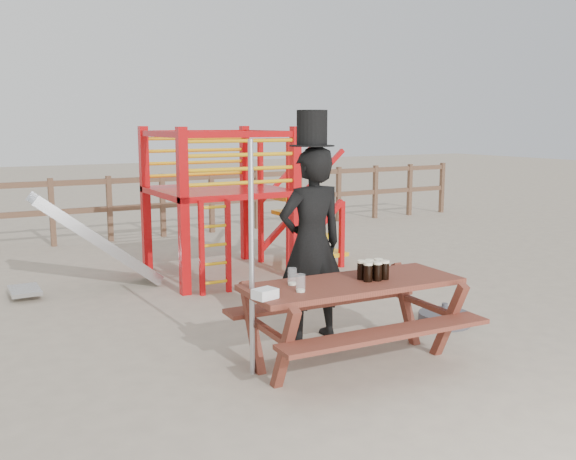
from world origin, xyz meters
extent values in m
plane|color=tan|center=(0.00, 0.00, 0.00)|extent=(60.00, 60.00, 0.00)
cube|color=brown|center=(0.00, 7.00, 1.10)|extent=(15.00, 0.06, 0.10)
cube|color=brown|center=(0.00, 7.00, 0.60)|extent=(15.00, 0.06, 0.10)
cube|color=brown|center=(-1.50, 7.00, 0.60)|extent=(0.09, 0.09, 1.20)
cube|color=brown|center=(-0.50, 7.00, 0.60)|extent=(0.09, 0.09, 1.20)
cube|color=brown|center=(0.50, 7.00, 0.60)|extent=(0.09, 0.09, 1.20)
cube|color=brown|center=(1.50, 7.00, 0.60)|extent=(0.09, 0.09, 1.20)
cube|color=brown|center=(2.50, 7.00, 0.60)|extent=(0.09, 0.09, 1.20)
cube|color=brown|center=(3.50, 7.00, 0.60)|extent=(0.09, 0.09, 1.20)
cube|color=brown|center=(4.50, 7.00, 0.60)|extent=(0.09, 0.09, 1.20)
cube|color=brown|center=(5.50, 7.00, 0.60)|extent=(0.09, 0.09, 1.20)
cube|color=brown|center=(6.50, 7.00, 0.60)|extent=(0.09, 0.09, 1.20)
cube|color=brown|center=(7.50, 7.00, 0.60)|extent=(0.09, 0.09, 1.20)
cube|color=red|center=(-0.60, 2.80, 1.05)|extent=(0.12, 0.12, 2.10)
cube|color=red|center=(1.00, 2.80, 1.05)|extent=(0.12, 0.12, 2.10)
cube|color=red|center=(-0.60, 4.40, 1.05)|extent=(0.12, 0.12, 2.10)
cube|color=red|center=(1.00, 4.40, 1.05)|extent=(0.12, 0.12, 2.10)
cube|color=red|center=(0.20, 3.60, 1.20)|extent=(1.72, 1.72, 0.08)
cube|color=red|center=(0.20, 2.80, 2.00)|extent=(1.60, 0.08, 0.08)
cube|color=red|center=(0.20, 4.40, 2.00)|extent=(1.60, 0.08, 0.08)
cube|color=red|center=(-0.60, 3.60, 2.00)|extent=(0.08, 1.60, 0.08)
cube|color=red|center=(1.00, 3.60, 2.00)|extent=(0.08, 1.60, 0.08)
cylinder|color=yellow|center=(0.20, 2.80, 1.38)|extent=(1.50, 0.05, 0.05)
cylinder|color=yellow|center=(0.20, 4.40, 1.38)|extent=(1.50, 0.05, 0.05)
cylinder|color=yellow|center=(0.20, 2.80, 1.56)|extent=(1.50, 0.05, 0.05)
cylinder|color=yellow|center=(0.20, 4.40, 1.56)|extent=(1.50, 0.05, 0.05)
cylinder|color=yellow|center=(0.20, 2.80, 1.74)|extent=(1.50, 0.05, 0.05)
cylinder|color=yellow|center=(0.20, 4.40, 1.74)|extent=(1.50, 0.05, 0.05)
cylinder|color=yellow|center=(0.20, 2.80, 1.92)|extent=(1.50, 0.05, 0.05)
cylinder|color=yellow|center=(0.20, 4.40, 1.92)|extent=(1.50, 0.05, 0.05)
cube|color=red|center=(-0.43, 2.65, 0.60)|extent=(0.06, 0.06, 1.20)
cube|color=red|center=(-0.07, 2.65, 0.60)|extent=(0.06, 0.06, 1.20)
cylinder|color=yellow|center=(-0.25, 2.65, 0.15)|extent=(0.36, 0.04, 0.04)
cylinder|color=yellow|center=(-0.25, 2.65, 0.39)|extent=(0.36, 0.04, 0.04)
cylinder|color=yellow|center=(-0.25, 2.65, 0.63)|extent=(0.36, 0.04, 0.04)
cylinder|color=yellow|center=(-0.25, 2.65, 0.87)|extent=(0.36, 0.04, 0.04)
cylinder|color=yellow|center=(-0.25, 2.65, 1.11)|extent=(0.36, 0.04, 0.04)
cube|color=yellow|center=(1.15, 3.60, 1.08)|extent=(0.30, 0.90, 0.06)
cube|color=yellow|center=(1.43, 3.60, 0.78)|extent=(0.30, 0.90, 0.06)
cube|color=yellow|center=(1.71, 3.60, 0.48)|extent=(0.30, 0.90, 0.06)
cube|color=yellow|center=(1.99, 3.60, 0.18)|extent=(0.30, 0.90, 0.06)
cube|color=red|center=(1.55, 3.15, 0.60)|extent=(0.95, 0.08, 0.86)
cube|color=red|center=(1.55, 4.05, 0.60)|extent=(0.95, 0.08, 0.86)
cube|color=silver|center=(-1.50, 3.60, 0.62)|extent=(1.53, 0.55, 1.21)
cube|color=silver|center=(-1.50, 3.33, 0.66)|extent=(1.58, 0.04, 1.28)
cube|color=silver|center=(-1.50, 3.87, 0.66)|extent=(1.58, 0.04, 1.28)
cube|color=silver|center=(-2.40, 3.60, 0.10)|extent=(0.35, 0.55, 0.05)
cube|color=maroon|center=(-0.11, -0.17, 0.73)|extent=(1.99, 0.81, 0.05)
cube|color=maroon|center=(-0.13, -0.71, 0.44)|extent=(1.97, 0.35, 0.04)
cube|color=maroon|center=(-0.09, 0.37, 0.44)|extent=(1.97, 0.35, 0.04)
cube|color=maroon|center=(-0.94, -0.13, 0.35)|extent=(0.13, 1.18, 0.71)
cube|color=maroon|center=(0.72, -0.20, 0.35)|extent=(0.13, 1.18, 0.71)
imported|color=black|center=(-0.08, 0.60, 0.96)|extent=(0.71, 0.47, 1.92)
cube|color=#0C8834|center=(-0.08, 0.75, 1.19)|extent=(0.08, 0.02, 0.45)
cylinder|color=black|center=(-0.08, 0.60, 1.93)|extent=(0.44, 0.44, 0.01)
cylinder|color=black|center=(-0.08, 0.60, 2.10)|extent=(0.29, 0.29, 0.33)
cube|color=white|center=(-0.08, 0.74, 2.22)|extent=(0.15, 0.01, 0.04)
cylinder|color=#B2B2B7|center=(-1.00, 0.04, 1.01)|extent=(0.04, 0.04, 2.01)
cylinder|color=#3E3E44|center=(1.41, 0.28, 0.06)|extent=(0.55, 0.55, 0.13)
cylinder|color=#3E3E44|center=(1.41, 0.28, 0.18)|extent=(0.06, 0.06, 0.11)
cube|color=white|center=(-1.05, -0.29, 0.80)|extent=(0.21, 0.18, 0.08)
cylinder|color=black|center=(0.00, -0.24, 0.83)|extent=(0.08, 0.08, 0.15)
cylinder|color=#FBF1CD|center=(0.00, -0.24, 0.92)|extent=(0.08, 0.08, 0.02)
cylinder|color=black|center=(0.09, -0.25, 0.83)|extent=(0.08, 0.08, 0.15)
cylinder|color=#FBF1CD|center=(0.09, -0.25, 0.92)|extent=(0.08, 0.08, 0.02)
cylinder|color=black|center=(0.18, -0.24, 0.83)|extent=(0.08, 0.08, 0.15)
cylinder|color=#FBF1CD|center=(0.18, -0.24, 0.92)|extent=(0.08, 0.08, 0.02)
cylinder|color=black|center=(0.00, -0.14, 0.83)|extent=(0.08, 0.08, 0.15)
cylinder|color=#FBF1CD|center=(0.00, -0.14, 0.92)|extent=(0.08, 0.08, 0.02)
cylinder|color=black|center=(0.08, -0.14, 0.83)|extent=(0.08, 0.08, 0.15)
cylinder|color=#FBF1CD|center=(0.08, -0.14, 0.92)|extent=(0.08, 0.08, 0.02)
cylinder|color=black|center=(0.18, -0.15, 0.83)|extent=(0.08, 0.08, 0.15)
cylinder|color=#FBF1CD|center=(0.18, -0.15, 0.92)|extent=(0.08, 0.08, 0.02)
cylinder|color=silver|center=(-0.70, -0.25, 0.83)|extent=(0.08, 0.08, 0.15)
cylinder|color=#FBF1CD|center=(-0.70, -0.25, 0.77)|extent=(0.07, 0.07, 0.02)
cylinder|color=silver|center=(-0.64, -0.01, 0.83)|extent=(0.08, 0.08, 0.15)
cylinder|color=#FBF1CD|center=(-0.64, -0.01, 0.77)|extent=(0.07, 0.07, 0.02)
camera|label=1|loc=(-3.30, -4.70, 2.14)|focal=40.00mm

